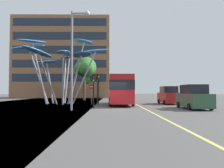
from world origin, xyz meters
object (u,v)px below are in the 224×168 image
Objects in this scene: car_parked_near at (194,98)px; car_parked_mid at (169,96)px; pedestrian at (111,98)px; traffic_light_kerb_far at (98,82)px; leaf_sculpture at (58,55)px; red_bus at (121,89)px; no_entry_sign at (92,91)px; traffic_light_kerb_near at (93,83)px; street_lamp at (76,47)px; traffic_light_island_mid at (97,83)px.

car_parked_near is 0.97× the size of car_parked_mid.
pedestrian is (-7.45, -2.96, -0.20)m from car_parked_mid.
traffic_light_kerb_far is 9.19m from car_parked_mid.
car_parked_mid is at bearing 91.79° from car_parked_near.
red_bus is at bearing -10.34° from leaf_sculpture.
no_entry_sign is (-3.58, -0.01, -0.31)m from red_bus.
leaf_sculpture is 2.84× the size of car_parked_near.
no_entry_sign is (-9.76, -1.36, 0.61)m from car_parked_mid.
street_lamp is at bearing -115.05° from traffic_light_kerb_near.
traffic_light_kerb_near is 4.66m from no_entry_sign.
traffic_light_kerb_near is 9.03m from traffic_light_island_mid.
car_parked_mid is (6.19, 1.36, -0.91)m from red_bus.
traffic_light_island_mid is at bearing 84.77° from street_lamp.
traffic_light_kerb_near is at bearing 64.95° from street_lamp.
car_parked_near is at bearing -88.21° from car_parked_mid.
car_parked_mid is at bearing 32.88° from traffic_light_kerb_near.
traffic_light_island_mid reaches higher than car_parked_near.
traffic_light_kerb_far is (0.19, 4.79, 0.31)m from traffic_light_kerb_near.
traffic_light_island_mid is at bearing 161.65° from car_parked_mid.
car_parked_mid is (8.96, 1.13, -1.69)m from traffic_light_kerb_far.
red_bus is at bearing 56.96° from traffic_light_kerb_near.
car_parked_mid is (9.37, -3.11, -1.71)m from traffic_light_island_mid.
no_entry_sign is at bearing 145.36° from pedestrian.
red_bus reaches higher than car_parked_mid.
car_parked_mid is 14.27m from street_lamp.
no_entry_sign is (-2.32, 1.60, 0.80)m from pedestrian.
traffic_light_kerb_near is at bearing -88.60° from traffic_light_island_mid.
car_parked_mid is 9.88m from no_entry_sign.
leaf_sculpture is 7.41× the size of pedestrian.
traffic_light_kerb_near is 0.75× the size of car_parked_near.
no_entry_sign is (-0.80, -0.23, -1.09)m from traffic_light_kerb_far.
car_parked_mid is at bearing -18.35° from traffic_light_island_mid.
red_bus is 2.89m from traffic_light_kerb_far.
traffic_light_island_mid is 2.25× the size of pedestrian.
leaf_sculpture reaches higher than traffic_light_island_mid.
traffic_light_kerb_near is at bearing -147.12° from car_parked_mid.
traffic_light_kerb_near is at bearing -123.04° from red_bus.
red_bus is at bearing 0.09° from no_entry_sign.
car_parked_near is 8.78m from pedestrian.
traffic_light_kerb_far reaches higher than no_entry_sign.
traffic_light_kerb_far is 1.37m from no_entry_sign.
leaf_sculpture is 2.77× the size of car_parked_mid.
traffic_light_kerb_near reaches higher than pedestrian.
traffic_light_kerb_far is 0.44× the size of street_lamp.
car_parked_mid is (9.15, 5.92, -1.38)m from traffic_light_kerb_near.
red_bus is 2.55× the size of traffic_light_island_mid.
no_entry_sign is at bearing -18.12° from leaf_sculpture.
traffic_light_kerb_far is at bearing 16.37° from no_entry_sign.
traffic_light_kerb_near is 1.97× the size of pedestrian.
red_bus is 5.73× the size of pedestrian.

